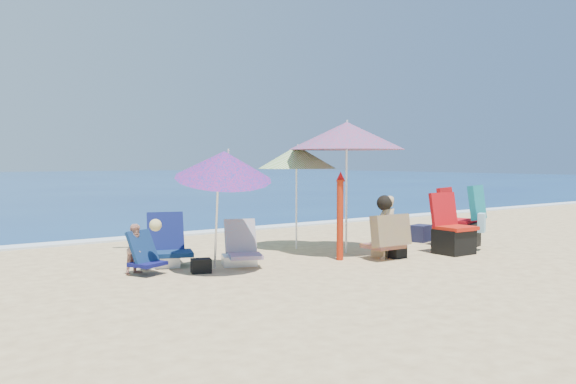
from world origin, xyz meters
TOP-DOWN VIEW (x-y plane):
  - ground at (0.00, 0.00)m, footprint 120.00×120.00m
  - foam at (0.00, 5.10)m, footprint 120.00×0.50m
  - umbrella_turquoise at (1.06, 1.16)m, footprint 2.27×2.27m
  - umbrella_striped at (0.68, 2.06)m, footprint 1.45×1.45m
  - umbrella_blue at (-1.57, 0.79)m, footprint 1.77×1.80m
  - furled_umbrella at (0.48, 0.66)m, footprint 0.17×0.17m
  - chair_navy at (-2.00, 1.86)m, footprint 0.86×0.92m
  - chair_rainbow at (-1.05, 1.20)m, footprint 0.71×0.86m
  - camp_chair_left at (2.46, 0.01)m, footprint 0.61×0.63m
  - camp_chair_right at (3.29, 0.44)m, footprint 0.79×1.13m
  - person_center at (1.15, 0.26)m, footprint 0.71×0.58m
  - person_left at (-2.57, 1.43)m, footprint 0.58×0.61m
  - bag_black_a at (-1.83, 1.00)m, footprint 0.32×0.28m
  - bag_tan at (1.26, 0.54)m, footprint 0.35×0.31m
  - bag_navy_b at (3.22, 1.38)m, footprint 0.50×0.42m
  - bag_black_b at (1.37, 0.25)m, footprint 0.28×0.20m
  - orange_item at (2.42, 0.17)m, footprint 0.24×0.13m

SIDE VIEW (x-z plane):
  - ground at x=0.00m, z-range 0.00..0.00m
  - orange_item at x=2.42m, z-range 0.00..0.03m
  - foam at x=0.00m, z-range 0.00..0.04m
  - bag_black_a at x=-1.83m, z-range 0.00..0.20m
  - bag_black_b at x=1.37m, z-range 0.00..0.21m
  - bag_tan at x=1.26m, z-range 0.00..0.25m
  - bag_navy_b at x=3.22m, z-range 0.00..0.33m
  - chair_rainbow at x=-1.05m, z-range -0.16..0.53m
  - chair_navy at x=-2.00m, z-range -0.19..0.61m
  - camp_chair_left at x=2.46m, z-range -0.21..0.83m
  - person_left at x=-2.57m, z-range -0.04..0.75m
  - camp_chair_right at x=3.29m, z-range -0.16..0.99m
  - person_center at x=1.15m, z-range -0.02..1.02m
  - furled_umbrella at x=0.48m, z-range 0.07..1.49m
  - umbrella_blue at x=-1.57m, z-range 0.60..2.46m
  - umbrella_striped at x=0.68m, z-range 0.71..2.59m
  - umbrella_turquoise at x=1.06m, z-range 0.87..3.15m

